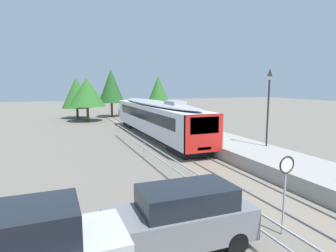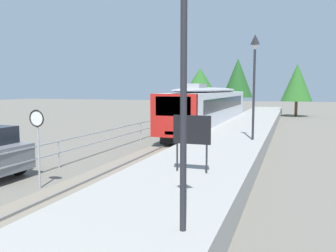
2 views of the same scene
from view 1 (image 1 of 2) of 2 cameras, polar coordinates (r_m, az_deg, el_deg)
name	(u,v)px [view 1 (image 1 of 2)]	position (r m, az deg, el deg)	size (l,w,h in m)	color
ground_plane	(144,154)	(21.48, -4.83, -5.62)	(160.00, 160.00, 0.00)	#6B665B
track_rails	(180,150)	(22.50, 2.52, -4.88)	(3.20, 60.00, 0.14)	slate
commuter_train	(155,116)	(27.65, -2.54, 2.02)	(2.82, 19.91, 3.74)	silver
station_platform	(216,142)	(23.90, 9.67, -3.19)	(3.90, 60.00, 0.90)	#999691
platform_lamp_mid_platform	(269,93)	(20.61, 19.67, 6.34)	(0.34, 0.34, 5.35)	#232328
speed_limit_sign	(286,176)	(10.41, 22.67, -9.19)	(0.61, 0.10, 2.81)	#9EA0A5
carpark_fence	(206,187)	(12.24, 7.73, -12.01)	(0.06, 36.06, 1.25)	#9EA0A5
parked_suv_grey	(182,217)	(9.24, 2.77, -17.91)	(4.63, 1.96, 2.04)	slate
tree_behind_carpark	(77,93)	(46.32, -17.96, 6.42)	(4.54, 4.54, 6.37)	brown
tree_behind_station_far	(158,90)	(47.47, -1.96, 7.23)	(3.85, 3.85, 6.71)	brown
tree_distant_left	(111,86)	(46.49, -11.37, 7.90)	(4.10, 4.10, 7.66)	brown
tree_distant_centre	(87,92)	(41.69, -16.02, 6.61)	(5.12, 5.12, 6.21)	brown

